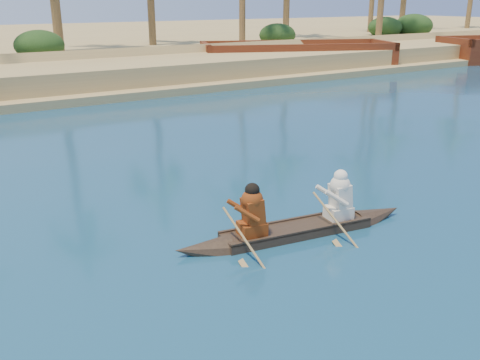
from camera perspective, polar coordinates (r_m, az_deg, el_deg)
sandy_embankment at (r=49.51m, az=-16.94°, el=13.58°), size 150.00×51.00×1.50m
shrub_cluster at (r=35.04m, az=-9.51°, el=13.40°), size 100.00×6.00×2.40m
canoe at (r=10.34m, az=6.07°, el=-4.46°), size 4.97×1.38×1.36m
barge_mid at (r=35.51m, az=6.11°, el=12.81°), size 12.73×8.37×2.02m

